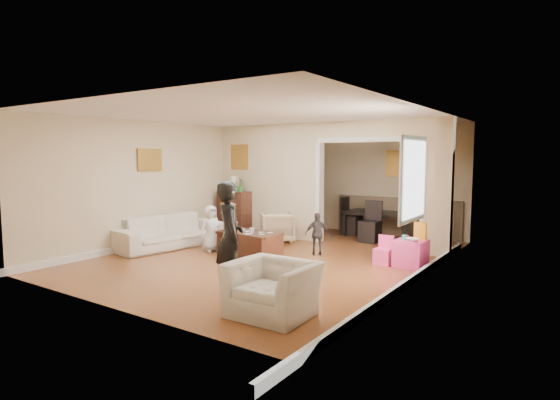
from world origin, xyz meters
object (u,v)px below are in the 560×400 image
Objects in this scene: armchair_front at (273,289)px; child_toddler at (318,234)px; child_kneel_b at (231,226)px; table_lamp at (234,184)px; child_kneel_a at (211,229)px; sofa at (169,231)px; dining_table at (381,225)px; coffee_cup at (252,230)px; cyan_cup at (404,237)px; armchair_back at (277,227)px; play_table at (411,253)px; dresser at (234,213)px; adult_person at (230,238)px; coffee_table at (250,244)px.

armchair_front is 3.36m from child_toddler.
armchair_front is 1.03× the size of child_kneel_b.
table_lamp is 0.40× the size of child_kneel_a.
sofa is 4.76m from dining_table.
coffee_cup is at bearing -72.75° from sofa.
sofa is 2.38× the size of child_kneel_b.
cyan_cup is 0.09× the size of child_kneel_b.
sofa is at bearing -166.50° from cyan_cup.
armchair_front is at bearing 82.01° from armchair_back.
cyan_cup is 0.05× the size of dining_table.
play_table is 3.80m from child_kneel_a.
dresser is (-1.43, 0.26, 0.19)m from armchair_back.
adult_person reaches higher than dresser.
adult_person is (-0.12, -5.20, 0.47)m from dining_table.
dresser is 2.13× the size of play_table.
dresser is 2.53m from coffee_cup.
dresser is at bearing 24.93° from child_kneel_b.
sofa is at bearing 11.00° from adult_person.
coffee_table is at bearing -43.33° from dresser.
armchair_back is 1.70m from table_lamp.
dresser is at bearing 169.64° from play_table.
dresser reaches higher than dining_table.
play_table reaches higher than coffee_table.
armchair_front is 3.98m from child_kneel_b.
sofa is at bearing -172.04° from coffee_cup.
adult_person is at bearing -50.82° from table_lamp.
child_kneel_b reaches higher than play_table.
armchair_back is 1.52m from coffee_cup.
coffee_table is 2.42m from adult_person.
dresser is 1.13× the size of child_kneel_a.
table_lamp reaches higher than child_kneel_b.
child_toddler is (-1.67, -0.02, -0.10)m from cyan_cup.
child_kneel_a reaches higher than coffee_cup.
coffee_table is at bearing 131.53° from armchair_front.
dresser is at bearing -50.98° from child_toddler.
dresser reaches higher than coffee_cup.
dining_table is 1.80× the size of child_kneel_b.
child_toddler reaches higher than cyan_cup.
armchair_front is at bearing -45.56° from dresser.
table_lamp is 4.62m from cyan_cup.
armchair_front is 1.20× the size of child_toddler.
child_toddler is (1.05, 0.75, 0.18)m from coffee_table.
armchair_back is 0.76× the size of child_kneel_b.
sofa is 1.98m from coffee_cup.
dresser is at bearing 133.18° from armchair_front.
play_table is at bearing -94.53° from child_kneel_b.
child_kneel_a is (-0.85, -0.15, 0.23)m from coffee_table.
child_toddler is at bearing -17.97° from dresser.
play_table is 3.29m from adult_person.
cyan_cup is (-0.10, -0.05, 0.27)m from play_table.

